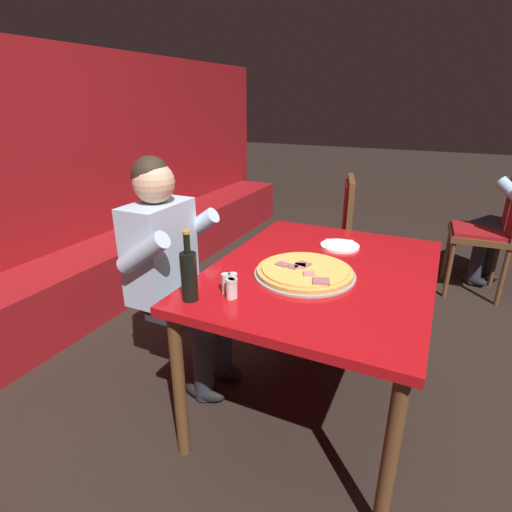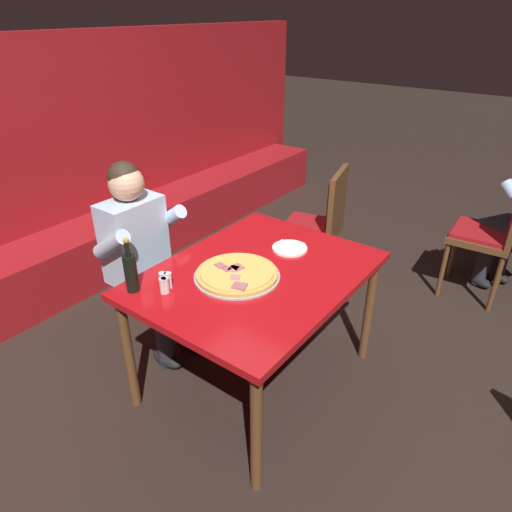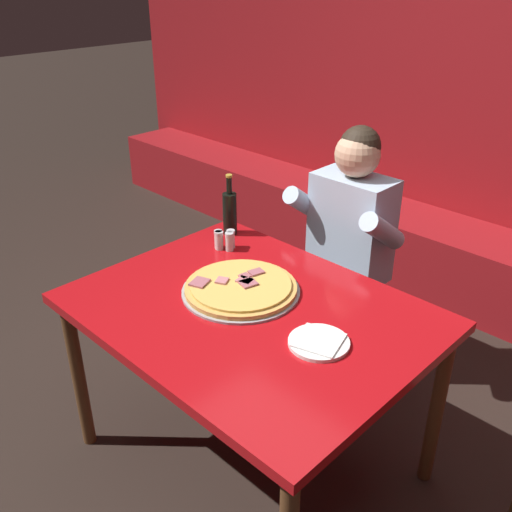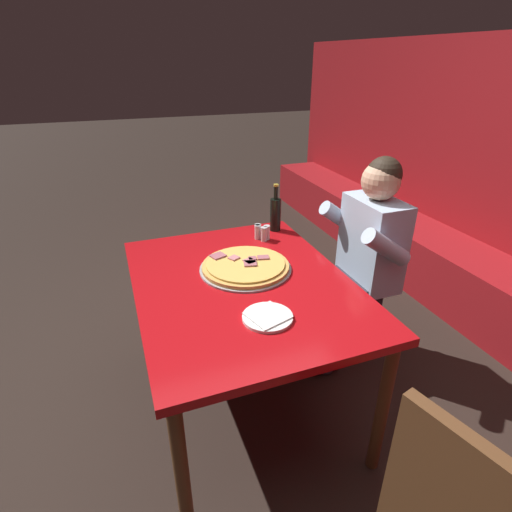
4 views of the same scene
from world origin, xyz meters
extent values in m
plane|color=black|center=(0.00, 0.00, 0.00)|extent=(24.00, 24.00, 0.00)
cube|color=maroon|center=(0.00, 2.18, 0.95)|extent=(6.80, 0.16, 1.90)
cube|color=maroon|center=(0.00, 1.86, 0.23)|extent=(6.46, 0.48, 0.46)
cylinder|color=brown|center=(-0.59, -0.44, 0.37)|extent=(0.06, 0.06, 0.74)
cylinder|color=brown|center=(0.59, -0.44, 0.37)|extent=(0.06, 0.06, 0.74)
cylinder|color=brown|center=(-0.59, 0.44, 0.37)|extent=(0.06, 0.06, 0.74)
cylinder|color=brown|center=(0.59, 0.44, 0.37)|extent=(0.06, 0.06, 0.74)
cube|color=#B20F14|center=(0.00, 0.00, 0.76)|extent=(1.30, 1.00, 0.04)
cylinder|color=#9E9EA3|center=(-0.11, 0.05, 0.78)|extent=(0.46, 0.46, 0.01)
cylinder|color=gold|center=(-0.11, 0.05, 0.79)|extent=(0.44, 0.44, 0.02)
cylinder|color=#E0B251|center=(-0.11, 0.05, 0.81)|extent=(0.40, 0.40, 0.01)
cube|color=#A85B66|center=(-0.13, 0.10, 0.82)|extent=(0.04, 0.05, 0.01)
cube|color=#A85B66|center=(-0.12, 0.16, 0.82)|extent=(0.06, 0.07, 0.01)
cube|color=#A85B66|center=(-0.08, 0.07, 0.82)|extent=(0.07, 0.08, 0.01)
cube|color=#A85B66|center=(-0.22, -0.06, 0.82)|extent=(0.08, 0.09, 0.01)
cube|color=#C6757A|center=(-0.11, 0.08, 0.82)|extent=(0.07, 0.06, 0.01)
cube|color=#C6757A|center=(-0.17, 0.01, 0.82)|extent=(0.06, 0.06, 0.01)
cylinder|color=white|center=(0.33, 0.00, 0.78)|extent=(0.21, 0.21, 0.01)
cube|color=white|center=(0.33, 0.00, 0.79)|extent=(0.19, 0.19, 0.01)
cylinder|color=black|center=(-0.53, 0.39, 0.88)|extent=(0.07, 0.07, 0.20)
cylinder|color=black|center=(-0.53, 0.39, 1.02)|extent=(0.03, 0.03, 0.08)
cylinder|color=#B29933|center=(-0.53, 0.39, 1.06)|extent=(0.03, 0.03, 0.01)
cylinder|color=silver|center=(-0.45, 0.25, 0.81)|extent=(0.04, 0.04, 0.07)
cylinder|color=#B23323|center=(-0.45, 0.25, 0.80)|extent=(0.03, 0.03, 0.04)
cylinder|color=silver|center=(-0.45, 0.25, 0.85)|extent=(0.04, 0.04, 0.01)
cylinder|color=silver|center=(-0.41, 0.29, 0.81)|extent=(0.04, 0.04, 0.07)
cylinder|color=#28231E|center=(-0.41, 0.29, 0.80)|extent=(0.03, 0.03, 0.04)
cylinder|color=silver|center=(-0.41, 0.29, 0.85)|extent=(0.04, 0.04, 0.01)
cylinder|color=silver|center=(-0.44, 0.25, 0.81)|extent=(0.04, 0.04, 0.07)
cylinder|color=#516B33|center=(-0.44, 0.25, 0.80)|extent=(0.03, 0.03, 0.04)
cylinder|color=silver|center=(-0.44, 0.25, 0.85)|extent=(0.04, 0.04, 0.01)
cylinder|color=silver|center=(-0.40, 0.27, 0.81)|extent=(0.04, 0.04, 0.07)
cylinder|color=silver|center=(-0.40, 0.27, 0.80)|extent=(0.03, 0.03, 0.04)
cylinder|color=silver|center=(-0.40, 0.27, 0.85)|extent=(0.04, 0.04, 0.01)
ellipsoid|color=black|center=(-0.25, 0.54, 0.04)|extent=(0.11, 0.24, 0.09)
ellipsoid|color=black|center=(-0.05, 0.54, 0.04)|extent=(0.11, 0.24, 0.09)
cylinder|color=#282833|center=(-0.25, 0.54, 0.23)|extent=(0.11, 0.11, 0.43)
cylinder|color=#282833|center=(-0.05, 0.54, 0.23)|extent=(0.11, 0.11, 0.43)
cube|color=#282833|center=(-0.15, 0.64, 0.51)|extent=(0.34, 0.40, 0.12)
cube|color=silver|center=(-0.15, 0.84, 0.78)|extent=(0.38, 0.22, 0.52)
cylinder|color=silver|center=(-0.37, 0.76, 0.86)|extent=(0.09, 0.30, 0.25)
cylinder|color=silver|center=(0.07, 0.76, 0.86)|extent=(0.09, 0.30, 0.25)
sphere|color=#D6A884|center=(-0.15, 0.84, 1.15)|extent=(0.21, 0.21, 0.21)
sphere|color=#2D2319|center=(-0.15, 0.86, 1.18)|extent=(0.19, 0.19, 0.19)
cylinder|color=brown|center=(1.31, 0.58, 0.22)|extent=(0.04, 0.04, 0.45)
cylinder|color=brown|center=(0.94, 0.49, 0.22)|extent=(0.04, 0.04, 0.45)
cylinder|color=brown|center=(1.41, 0.21, 0.22)|extent=(0.04, 0.04, 0.45)
cylinder|color=brown|center=(1.04, 0.12, 0.22)|extent=(0.04, 0.04, 0.45)
cube|color=brown|center=(1.18, 0.35, 0.47)|extent=(0.54, 0.54, 0.05)
cube|color=maroon|center=(1.18, 0.35, 0.51)|extent=(0.49, 0.49, 0.03)
cube|color=brown|center=(1.23, 0.16, 0.74)|extent=(0.44, 0.15, 0.49)
cube|color=maroon|center=(1.22, 0.18, 0.74)|extent=(0.36, 0.11, 0.41)
cylinder|color=brown|center=(2.00, -0.58, 0.24)|extent=(0.04, 0.04, 0.48)
cylinder|color=brown|center=(1.62, -0.61, 0.24)|extent=(0.04, 0.04, 0.48)
cylinder|color=brown|center=(2.03, -0.96, 0.24)|extent=(0.04, 0.04, 0.48)
cylinder|color=brown|center=(1.65, -0.99, 0.24)|extent=(0.04, 0.04, 0.48)
cube|color=brown|center=(1.82, -0.78, 0.50)|extent=(0.47, 0.47, 0.05)
cube|color=maroon|center=(1.82, -0.78, 0.54)|extent=(0.43, 0.43, 0.03)
ellipsoid|color=black|center=(2.16, -0.93, 0.04)|extent=(0.22, 0.26, 0.09)
ellipsoid|color=black|center=(1.99, -0.82, 0.04)|extent=(0.22, 0.26, 0.09)
cylinder|color=#282833|center=(2.16, -0.93, 0.23)|extent=(0.11, 0.11, 0.43)
cylinder|color=#282833|center=(1.99, -0.82, 0.23)|extent=(0.11, 0.11, 0.43)
cube|color=#282833|center=(2.02, -0.96, 0.51)|extent=(0.50, 0.52, 0.12)
camera|label=1|loc=(-1.71, -0.46, 1.53)|focal=28.00mm
camera|label=2|loc=(-1.72, -1.28, 2.05)|focal=32.00mm
camera|label=3|loc=(1.27, -1.27, 1.93)|focal=40.00mm
camera|label=4|loc=(1.58, -0.52, 1.74)|focal=28.00mm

